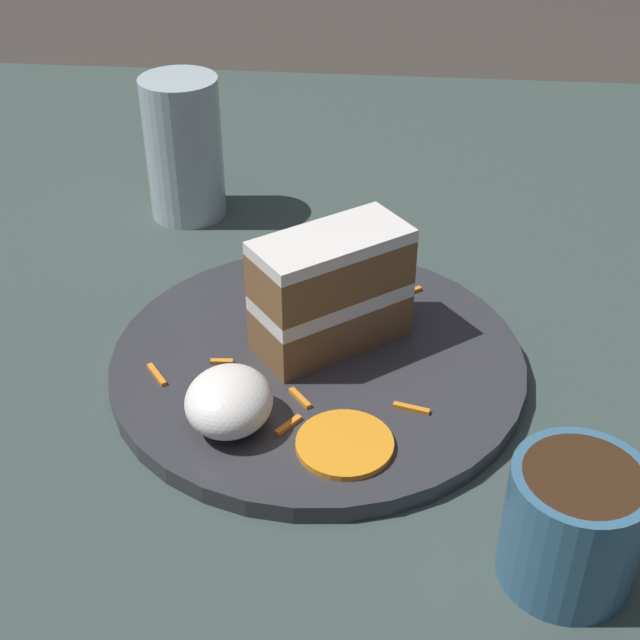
{
  "coord_description": "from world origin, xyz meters",
  "views": [
    {
      "loc": [
        -0.5,
        -0.05,
        0.44
      ],
      "look_at": [
        0.01,
        -0.0,
        0.08
      ],
      "focal_mm": 50.0,
      "sensor_mm": 36.0,
      "label": 1
    }
  ],
  "objects_px": {
    "drinking_glass": "(185,158)",
    "coffee_mug": "(573,521)",
    "orange_garnish": "(345,444)",
    "cake_slice": "(331,290)",
    "cream_dollop": "(229,401)",
    "plate": "(320,363)"
  },
  "relations": [
    {
      "from": "cake_slice",
      "to": "orange_garnish",
      "type": "xyz_separation_m",
      "value": [
        -0.11,
        -0.02,
        -0.04
      ]
    },
    {
      "from": "coffee_mug",
      "to": "plate",
      "type": "bearing_deg",
      "value": 41.94
    },
    {
      "from": "coffee_mug",
      "to": "cream_dollop",
      "type": "bearing_deg",
      "value": 65.95
    },
    {
      "from": "plate",
      "to": "coffee_mug",
      "type": "distance_m",
      "value": 0.23
    },
    {
      "from": "cake_slice",
      "to": "orange_garnish",
      "type": "distance_m",
      "value": 0.12
    },
    {
      "from": "plate",
      "to": "orange_garnish",
      "type": "bearing_deg",
      "value": -165.32
    },
    {
      "from": "plate",
      "to": "drinking_glass",
      "type": "height_order",
      "value": "drinking_glass"
    },
    {
      "from": "cake_slice",
      "to": "drinking_glass",
      "type": "relative_size",
      "value": 0.9
    },
    {
      "from": "cake_slice",
      "to": "coffee_mug",
      "type": "xyz_separation_m",
      "value": [
        -0.19,
        -0.15,
        -0.02
      ]
    },
    {
      "from": "drinking_glass",
      "to": "cake_slice",
      "type": "bearing_deg",
      "value": -144.24
    },
    {
      "from": "orange_garnish",
      "to": "coffee_mug",
      "type": "bearing_deg",
      "value": -120.63
    },
    {
      "from": "plate",
      "to": "cake_slice",
      "type": "distance_m",
      "value": 0.06
    },
    {
      "from": "plate",
      "to": "orange_garnish",
      "type": "distance_m",
      "value": 0.1
    },
    {
      "from": "cake_slice",
      "to": "plate",
      "type": "bearing_deg",
      "value": 123.41
    },
    {
      "from": "orange_garnish",
      "to": "drinking_glass",
      "type": "xyz_separation_m",
      "value": [
        0.33,
        0.17,
        0.04
      ]
    },
    {
      "from": "cream_dollop",
      "to": "coffee_mug",
      "type": "bearing_deg",
      "value": -114.05
    },
    {
      "from": "cake_slice",
      "to": "drinking_glass",
      "type": "distance_m",
      "value": 0.26
    },
    {
      "from": "cream_dollop",
      "to": "coffee_mug",
      "type": "relative_size",
      "value": 0.84
    },
    {
      "from": "cake_slice",
      "to": "drinking_glass",
      "type": "xyz_separation_m",
      "value": [
        0.21,
        0.15,
        -0.0
      ]
    },
    {
      "from": "cake_slice",
      "to": "cream_dollop",
      "type": "height_order",
      "value": "cake_slice"
    },
    {
      "from": "drinking_glass",
      "to": "coffee_mug",
      "type": "xyz_separation_m",
      "value": [
        -0.4,
        -0.3,
        -0.02
      ]
    },
    {
      "from": "orange_garnish",
      "to": "coffee_mug",
      "type": "relative_size",
      "value": 0.83
    }
  ]
}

